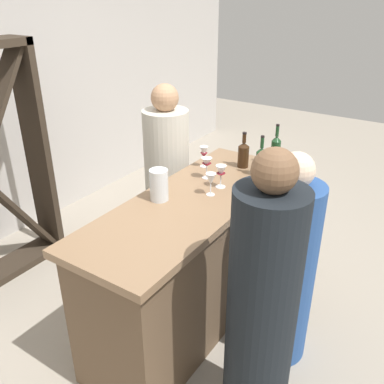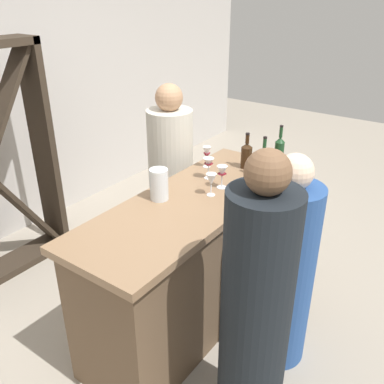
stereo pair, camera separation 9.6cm
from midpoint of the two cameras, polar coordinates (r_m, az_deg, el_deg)
name	(u,v)px [view 1 (the left image)]	position (r m, az deg, el deg)	size (l,w,h in m)	color
ground_plane	(192,317)	(3.29, -0.87, -16.54)	(12.00, 12.00, 0.00)	#9E9384
bar_counter	(192,262)	(2.97, -0.94, -9.43)	(1.84, 0.66, 0.99)	brown
wine_bottle_leftmost_olive_green	(261,161)	(3.04, 8.40, 4.19)	(0.07, 0.07, 0.30)	#193D1E
wine_bottle_second_left_amber_brown	(243,154)	(3.18, 6.11, 5.13)	(0.08, 0.08, 0.27)	#331E0F
wine_bottle_center_olive_green	(276,150)	(3.25, 10.41, 5.64)	(0.07, 0.07, 0.32)	#193D1E
wine_glass_near_left	(211,180)	(2.73, 1.55, 1.65)	(0.07, 0.07, 0.15)	white
wine_glass_near_center	(221,172)	(2.84, 2.97, 2.69)	(0.07, 0.07, 0.16)	white
wine_glass_near_right	(207,163)	(2.97, 1.07, 3.89)	(0.08, 0.08, 0.15)	white
wine_glass_far_left	(204,153)	(3.17, 0.76, 5.29)	(0.06, 0.06, 0.16)	white
water_pitcher	(159,185)	(2.68, -5.51, 0.95)	(0.12, 0.12, 0.21)	silver
person_left_guest	(285,269)	(2.71, 11.44, -10.24)	(0.44, 0.44, 1.42)	#284C8C
person_center_guest	(261,313)	(2.22, 8.10, -15.93)	(0.42, 0.42, 1.64)	black
person_right_guest	(167,185)	(3.57, -4.14, 1.01)	(0.47, 0.47, 1.57)	beige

